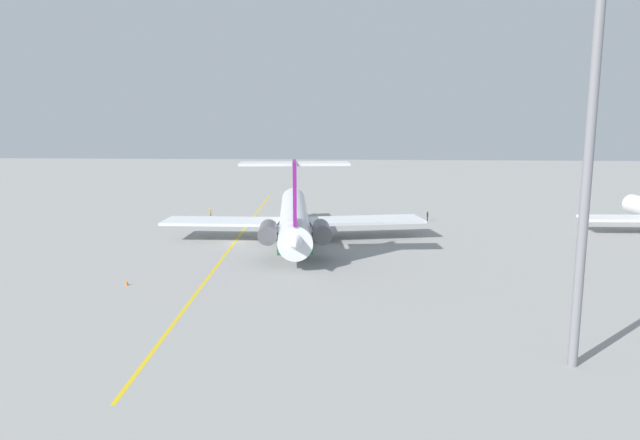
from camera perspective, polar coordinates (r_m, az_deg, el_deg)
The scene contains 8 objects.
ground at distance 88.25m, azimuth -8.18°, elevation -2.19°, with size 382.65×382.65×0.00m, color gray.
main_jetliner at distance 87.45m, azimuth -2.57°, elevation 0.21°, with size 45.80×40.52×13.34m.
ground_crew_near_nose at distance 111.70m, azimuth -10.75°, elevation 0.81°, with size 0.44×0.27×1.71m.
ground_crew_near_tail at distance 107.51m, azimuth 10.57°, elevation 0.50°, with size 0.36×0.33×1.80m.
safety_cone_nose at distance 68.29m, azimuth -18.54°, elevation -5.91°, with size 0.40×0.40×0.55m, color #EA590F.
safety_cone_wingtip at distance 112.58m, azimuth -13.19°, elevation 0.37°, with size 0.40×0.40×0.55m, color #EA590F.
taxiway_centreline at distance 90.81m, azimuth -8.19°, elevation -1.85°, with size 106.80×0.36×0.01m, color gold.
light_mast at distance 45.01m, azimuth 25.06°, elevation 6.65°, with size 4.00×0.70×30.29m.
Camera 1 is at (84.42, 18.28, 18.09)m, focal length 32.40 mm.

